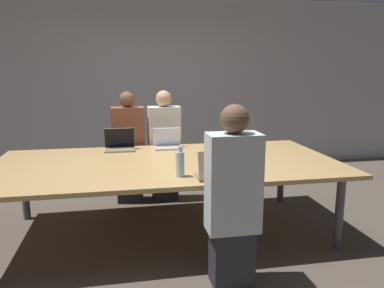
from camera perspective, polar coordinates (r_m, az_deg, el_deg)
ground_plane at (r=4.02m, az=-3.66°, el=-13.22°), size 24.00×24.00×0.00m
curtain_wall at (r=6.20m, az=-6.79°, el=8.82°), size 12.00×0.06×2.80m
conference_table at (r=3.78m, az=-3.80°, el=-3.40°), size 3.42×1.67×0.76m
laptop_far_midleft at (r=4.36m, az=-10.96°, el=0.04°), size 0.34×0.24×0.25m
person_far_midleft at (r=4.78m, az=-9.63°, el=-0.80°), size 0.40×0.24×1.40m
laptop_near_midright at (r=3.18m, az=3.76°, el=-4.06°), size 0.33×0.24×0.24m
person_near_midright at (r=2.90m, az=6.24°, el=-8.48°), size 0.40×0.24×1.43m
bottle_near_midright at (r=3.23m, az=-1.83°, el=-3.02°), size 0.08×0.08×0.26m
laptop_far_center at (r=4.40m, az=-3.81°, el=0.29°), size 0.33×0.23×0.23m
person_far_center at (r=4.79m, az=-4.23°, el=-0.58°), size 0.40×0.24×1.41m
stapler at (r=3.58m, az=1.84°, el=-3.01°), size 0.07×0.15×0.05m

